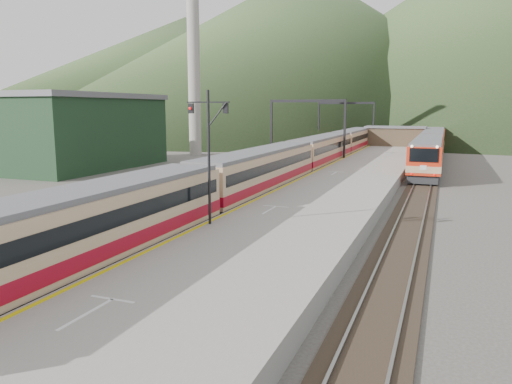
% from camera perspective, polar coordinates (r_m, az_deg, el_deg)
% --- Properties ---
extents(track_main, '(2.60, 200.00, 0.23)m').
position_cam_1_polar(track_main, '(47.37, 4.39, 1.23)').
color(track_main, black).
rests_on(track_main, ground).
extents(track_far, '(2.60, 200.00, 0.23)m').
position_cam_1_polar(track_far, '(49.00, -1.23, 1.54)').
color(track_far, black).
rests_on(track_far, ground).
extents(track_second, '(2.60, 200.00, 0.23)m').
position_cam_1_polar(track_second, '(45.52, 18.41, 0.44)').
color(track_second, black).
rests_on(track_second, ground).
extents(platform, '(8.00, 100.00, 1.00)m').
position_cam_1_polar(platform, '(44.11, 10.65, 1.05)').
color(platform, gray).
rests_on(platform, ground).
extents(gantry_near, '(9.55, 0.25, 8.00)m').
position_cam_1_polar(gantry_near, '(62.11, 5.87, 8.28)').
color(gantry_near, black).
rests_on(gantry_near, ground).
extents(gantry_far, '(9.55, 0.25, 8.00)m').
position_cam_1_polar(gantry_far, '(86.50, 10.21, 8.51)').
color(gantry_far, black).
rests_on(gantry_far, ground).
extents(warehouse, '(14.50, 20.50, 8.60)m').
position_cam_1_polar(warehouse, '(62.55, -20.58, 6.57)').
color(warehouse, '#17301A').
rests_on(warehouse, ground).
extents(smokestack, '(1.80, 1.80, 30.00)m').
position_cam_1_polar(smokestack, '(76.11, -7.15, 15.57)').
color(smokestack, '#9E998E').
rests_on(smokestack, ground).
extents(station_shed, '(9.40, 4.40, 3.10)m').
position_cam_1_polar(station_shed, '(83.44, 15.64, 6.20)').
color(station_shed, '#4C3E2C').
rests_on(station_shed, platform).
extents(hill_a, '(180.00, 180.00, 60.00)m').
position_cam_1_polar(hill_a, '(203.44, 5.73, 15.98)').
color(hill_a, '#334C26').
rests_on(hill_a, ground).
extents(hill_b, '(220.00, 220.00, 75.00)m').
position_cam_1_polar(hill_b, '(237.57, 25.74, 16.00)').
color(hill_b, '#334C26').
rests_on(hill_b, ground).
extents(hill_d, '(200.00, 200.00, 55.00)m').
position_cam_1_polar(hill_d, '(279.62, -7.93, 13.64)').
color(hill_d, '#334C26').
rests_on(hill_d, ground).
extents(main_train, '(2.99, 81.89, 3.65)m').
position_cam_1_polar(main_train, '(48.01, 4.73, 3.73)').
color(main_train, tan).
rests_on(main_train, track_main).
extents(second_train, '(2.98, 61.10, 3.64)m').
position_cam_1_polar(second_train, '(76.78, 19.57, 5.36)').
color(second_train, red).
rests_on(second_train, track_second).
extents(signal_mast, '(2.19, 0.46, 6.77)m').
position_cam_1_polar(signal_mast, '(25.20, -5.42, 5.55)').
color(signal_mast, black).
rests_on(signal_mast, platform).
extents(short_signal_b, '(0.23, 0.18, 2.27)m').
position_cam_1_polar(short_signal_b, '(33.97, -6.34, 0.31)').
color(short_signal_b, black).
rests_on(short_signal_b, ground).
extents(short_signal_c, '(0.24, 0.19, 2.27)m').
position_cam_1_polar(short_signal_c, '(32.87, -18.70, -0.44)').
color(short_signal_c, black).
rests_on(short_signal_c, ground).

